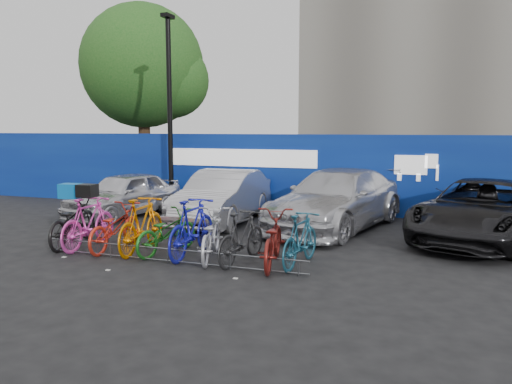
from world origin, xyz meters
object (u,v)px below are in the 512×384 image
at_px(tree, 148,69).
at_px(bike_8, 272,239).
at_px(lamppost, 170,106).
at_px(bike_4, 167,232).
at_px(bike_6, 210,235).
at_px(car_0, 124,194).
at_px(bike_5, 192,228).
at_px(bike_7, 242,237).
at_px(bike_rack, 168,255).
at_px(car_1, 223,197).
at_px(bike_9, 300,240).
at_px(car_2, 336,199).
at_px(car_3, 482,211).
at_px(bike_1, 89,222).
at_px(bike_3, 142,225).
at_px(bike_0, 72,222).
at_px(bike_2, 115,227).

bearing_deg(tree, bike_8, -49.38).
height_order(lamppost, bike_4, lamppost).
bearing_deg(bike_6, car_0, -54.14).
bearing_deg(bike_5, bike_6, 168.75).
bearing_deg(bike_8, lamppost, -57.09).
bearing_deg(bike_7, bike_rack, 28.60).
bearing_deg(car_1, car_0, 178.82).
xyz_separation_m(bike_7, bike_9, (1.12, 0.17, 0.00)).
height_order(car_2, bike_7, car_2).
distance_m(lamppost, bike_6, 7.26).
height_order(tree, car_1, tree).
height_order(car_3, bike_8, car_3).
relative_size(car_0, bike_6, 2.08).
relative_size(bike_1, bike_8, 0.95).
bearing_deg(bike_8, bike_3, -12.38).
relative_size(bike_rack, bike_7, 3.29).
distance_m(bike_0, bike_9, 5.19).
bearing_deg(lamppost, bike_7, -50.57).
bearing_deg(car_1, bike_6, -72.45).
xyz_separation_m(car_2, bike_7, (-1.11, -4.00, -0.25)).
distance_m(tree, bike_0, 11.73).
distance_m(bike_8, bike_9, 0.53).
bearing_deg(bike_1, lamppost, -81.47).
xyz_separation_m(bike_rack, bike_9, (2.47, 0.64, 0.35)).
height_order(bike_1, bike_6, bike_1).
height_order(bike_0, bike_3, bike_3).
distance_m(tree, bike_1, 11.97).
xyz_separation_m(lamppost, car_0, (-0.55, -1.86, -2.61)).
xyz_separation_m(bike_0, bike_3, (1.79, -0.04, 0.05)).
height_order(tree, bike_1, tree).
relative_size(car_1, car_2, 0.83).
height_order(bike_4, bike_6, bike_6).
bearing_deg(bike_7, bike_6, 5.10).
distance_m(car_0, bike_8, 6.78).
bearing_deg(bike_9, bike_4, 7.31).
bearing_deg(car_1, car_2, 3.75).
xyz_separation_m(bike_0, bike_5, (2.95, -0.02, 0.07)).
height_order(car_3, bike_2, car_3).
bearing_deg(lamppost, bike_0, -84.98).
relative_size(bike_7, bike_9, 1.00).
relative_size(lamppost, bike_3, 3.15).
bearing_deg(bike_rack, car_0, 132.18).
bearing_deg(car_1, bike_5, -78.50).
distance_m(car_0, car_1, 3.14).
bearing_deg(tree, car_3, -27.37).
height_order(bike_0, bike_2, bike_0).
xyz_separation_m(bike_rack, car_3, (5.89, 4.10, 0.54)).
relative_size(car_2, bike_9, 3.07).
bearing_deg(car_1, bike_2, -107.11).
distance_m(lamppost, bike_8, 8.05).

